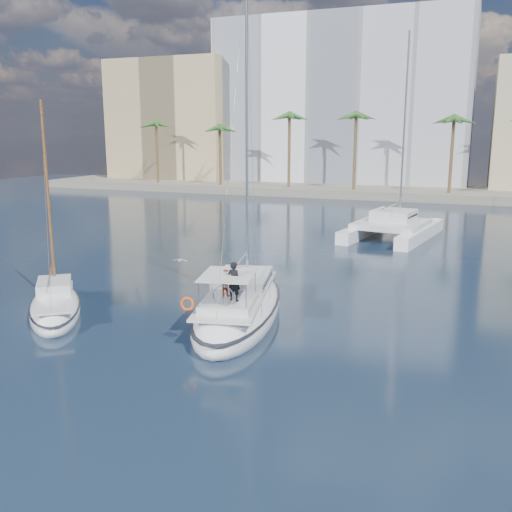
% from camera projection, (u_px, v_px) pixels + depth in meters
% --- Properties ---
extents(ground, '(160.00, 160.00, 0.00)m').
position_uv_depth(ground, '(255.00, 317.00, 29.69)').
color(ground, black).
rests_on(ground, ground).
extents(quay, '(120.00, 14.00, 1.20)m').
position_uv_depth(quay, '(402.00, 193.00, 85.20)').
color(quay, gray).
rests_on(quay, ground).
extents(building_modern, '(42.00, 16.00, 28.00)m').
position_uv_depth(building_modern, '(343.00, 105.00, 97.49)').
color(building_modern, white).
rests_on(building_modern, ground).
extents(building_tan_left, '(22.00, 14.00, 22.00)m').
position_uv_depth(building_tan_left, '(177.00, 123.00, 105.00)').
color(building_tan_left, tan).
rests_on(building_tan_left, ground).
extents(palm_left, '(3.60, 3.60, 12.30)m').
position_uv_depth(palm_left, '(185.00, 127.00, 91.41)').
color(palm_left, brown).
rests_on(palm_left, ground).
extents(palm_centre, '(3.60, 3.60, 12.30)m').
position_uv_depth(palm_centre, '(402.00, 126.00, 79.49)').
color(palm_centre, brown).
rests_on(palm_centre, ground).
extents(main_sloop, '(6.66, 13.26, 18.83)m').
position_uv_depth(main_sloop, '(239.00, 307.00, 29.60)').
color(main_sloop, white).
rests_on(main_sloop, ground).
extents(small_sloop, '(7.09, 8.03, 11.77)m').
position_uv_depth(small_sloop, '(55.00, 306.00, 30.19)').
color(small_sloop, white).
rests_on(small_sloop, ground).
extents(catamaran, '(8.18, 13.40, 18.25)m').
position_uv_depth(catamaran, '(393.00, 225.00, 52.11)').
color(catamaran, white).
rests_on(catamaran, ground).
extents(seagull, '(1.12, 0.48, 0.21)m').
position_uv_depth(seagull, '(180.00, 260.00, 38.88)').
color(seagull, silver).
rests_on(seagull, ground).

